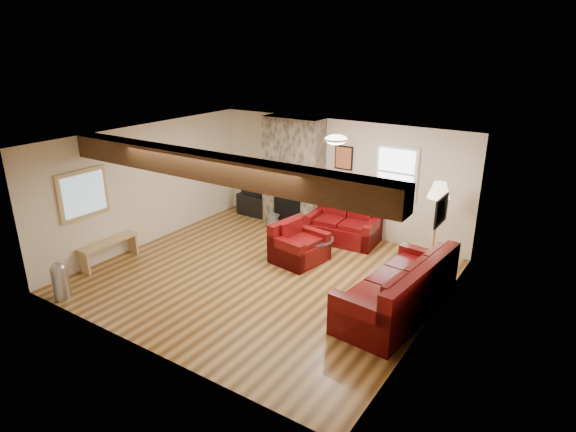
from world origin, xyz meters
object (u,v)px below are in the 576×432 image
Objects in this scene: television at (258,185)px; tv_cabinet at (258,205)px; loveseat at (343,224)px; coffee_table at (313,248)px; floor_lamp at (439,195)px; armchair_red at (299,243)px; sofa_three at (397,286)px.

tv_cabinet is at bearing 0.00° from television.
coffee_table is at bearing -100.56° from loveseat.
loveseat is 2.21m from floor_lamp.
armchair_red is at bearing -36.68° from television.
coffee_table is 0.51× the size of floor_lamp.
sofa_three reaches higher than tv_cabinet.
tv_cabinet is (-2.23, 1.66, -0.12)m from armchair_red.
floor_lamp reaches higher than armchair_red.
sofa_three is at bearing -25.97° from coffee_table.
sofa_three is at bearing -50.36° from loveseat.
loveseat is 1.40× the size of tv_cabinet.
loveseat is (-2.04, 2.12, -0.07)m from sofa_three.
floor_lamp is at bearing -4.82° from tv_cabinet.
tv_cabinet is at bearing 168.83° from loveseat.
television is (-4.51, 2.42, 0.32)m from sofa_three.
television is (-2.48, 0.30, 0.39)m from loveseat.
television is at bearing 0.00° from tv_cabinet.
floor_lamp is (2.08, 0.99, 1.20)m from coffee_table.
sofa_three reaches higher than coffee_table.
coffee_table is at bearing -154.51° from floor_lamp.
coffee_table is 0.94× the size of television.
coffee_table is 0.79× the size of tv_cabinet.
coffee_table is at bearing -30.11° from tv_cabinet.
tv_cabinet is (-2.48, 0.30, -0.13)m from loveseat.
armchair_red is 1.08× the size of television.
armchair_red is 0.91× the size of tv_cabinet.
tv_cabinet is at bearing 62.07° from armchair_red.
television reaches higher than sofa_three.
sofa_three is 2.71× the size of television.
floor_lamp is (1.96, -0.07, 1.01)m from loveseat.
sofa_three is at bearing -99.56° from armchair_red.
armchair_red is 2.81m from television.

